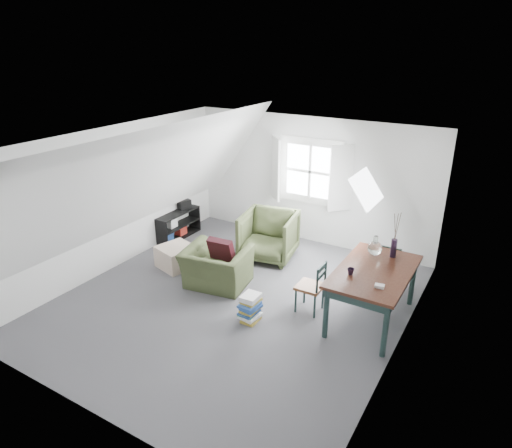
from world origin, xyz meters
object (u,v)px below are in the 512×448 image
Objects in this scene: dining_chair_far at (390,266)px; dining_table at (374,277)px; armchair_near at (217,285)px; media_shelf at (176,226)px; dining_chair_near at (312,286)px; ottoman at (177,257)px; armchair_far at (268,257)px; magazine_stack at (250,308)px.

dining_table is at bearing 103.77° from dining_chair_far.
media_shelf is at bearing -41.96° from armchair_near.
dining_chair_near is at bearing 68.57° from dining_chair_far.
dining_chair_far is (3.52, 1.11, 0.24)m from ottoman.
dining_chair_far reaches higher than dining_table.
armchair_far is 1.97m from dining_chair_near.
dining_chair_near is (2.69, -0.09, 0.23)m from ottoman.
armchair_near is 1.26× the size of dining_chair_near.
armchair_near is 1.22× the size of dining_chair_far.
dining_chair_near is at bearing -14.58° from media_shelf.
dining_chair_far is 1.04× the size of dining_chair_near.
armchair_near is at bearing -106.04° from dining_chair_near.
dining_table is 1.01m from dining_chair_far.
media_shelf is at bearing 173.71° from armchair_far.
ottoman is at bearing -147.34° from armchair_far.
magazine_stack is at bearing -29.15° from media_shelf.
armchair_far is at bearing 7.07° from media_shelf.
armchair_near is 2.85m from dining_chair_far.
media_shelf is at bearing 129.90° from ottoman.
media_shelf reaches higher than magazine_stack.
magazine_stack reaches higher than armchair_near.
ottoman is at bearing 159.03° from magazine_stack.
armchair_near is at bearing -109.99° from armchair_far.
armchair_near is 1.19m from magazine_stack.
dining_chair_far is 0.78× the size of media_shelf.
armchair_far is at bearing 43.28° from ottoman.
dining_chair_far reaches higher than ottoman.
armchair_far reaches higher than magazine_stack.
dining_chair_near is (1.45, -1.26, 0.42)m from armchair_far.
magazine_stack is (-1.50, -0.91, -0.50)m from dining_table.
dining_table is at bearing 2.21° from ottoman.
dining_chair_far reaches higher than armchair_far.
media_shelf reaches higher than armchair_far.
ottoman is (-1.02, 0.18, 0.20)m from armchair_near.
armchair_far is at bearing -108.65° from armchair_near.
armchair_far is 1.67× the size of ottoman.
armchair_far is 2.38× the size of magazine_stack.
dining_chair_far reaches higher than magazine_stack.
media_shelf is (-4.37, -0.10, -0.19)m from dining_chair_far.
dining_chair_far is at bearing 3.99° from media_shelf.
magazine_stack is at bearing 65.07° from dining_chair_far.
ottoman is 0.36× the size of dining_table.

